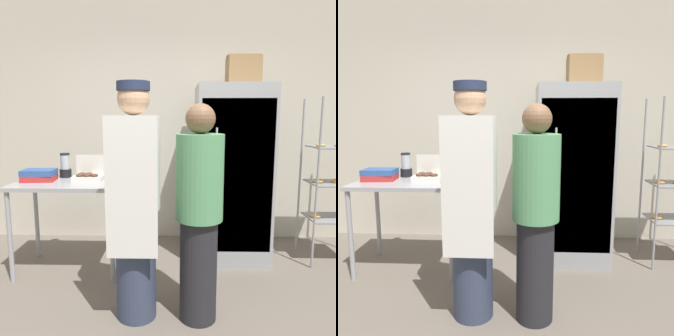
% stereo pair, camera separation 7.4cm
% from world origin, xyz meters
% --- Properties ---
extents(back_wall, '(6.40, 0.12, 3.03)m').
position_xyz_m(back_wall, '(0.00, 2.15, 1.51)').
color(back_wall, beige).
rests_on(back_wall, ground_plane).
extents(refrigerator, '(0.76, 0.74, 1.84)m').
position_xyz_m(refrigerator, '(0.68, 1.52, 0.92)').
color(refrigerator, '#9EA0A5').
rests_on(refrigerator, ground_plane).
extents(baking_rack, '(0.61, 0.47, 1.71)m').
position_xyz_m(baking_rack, '(1.76, 1.45, 0.84)').
color(baking_rack, '#93969B').
rests_on(baking_rack, ground_plane).
extents(prep_counter, '(1.02, 0.66, 0.90)m').
position_xyz_m(prep_counter, '(-0.95, 1.16, 0.78)').
color(prep_counter, '#9EA0A5').
rests_on(prep_counter, ground_plane).
extents(donut_box, '(0.29, 0.20, 0.24)m').
position_xyz_m(donut_box, '(-0.77, 1.20, 0.94)').
color(donut_box, silver).
rests_on(donut_box, prep_counter).
extents(blender_pitcher, '(0.12, 0.12, 0.25)m').
position_xyz_m(blender_pitcher, '(-1.06, 1.38, 1.01)').
color(blender_pitcher, black).
rests_on(blender_pitcher, prep_counter).
extents(binder_stack, '(0.32, 0.24, 0.11)m').
position_xyz_m(binder_stack, '(-1.25, 1.18, 0.95)').
color(binder_stack, '#B72D2D').
rests_on(binder_stack, prep_counter).
extents(cardboard_storage_box, '(0.34, 0.28, 0.30)m').
position_xyz_m(cardboard_storage_box, '(0.78, 1.57, 1.99)').
color(cardboard_storage_box, '#937047').
rests_on(cardboard_storage_box, refrigerator).
extents(person_baker, '(0.37, 0.39, 1.76)m').
position_xyz_m(person_baker, '(-0.21, 0.38, 0.92)').
color(person_baker, '#333D56').
rests_on(person_baker, ground_plane).
extents(person_customer, '(0.34, 0.34, 1.61)m').
position_xyz_m(person_customer, '(0.26, 0.36, 0.82)').
color(person_customer, '#232328').
rests_on(person_customer, ground_plane).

